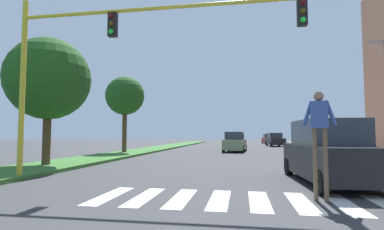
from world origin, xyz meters
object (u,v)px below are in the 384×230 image
Objects in this scene: suv_crossing at (330,153)px; pedestrian_performer at (319,128)px; tree_mid at (49,79)px; sedan_midblock at (235,143)px; sedan_far_horizon at (269,139)px; traffic_light_gantry at (115,45)px; sedan_distant at (275,140)px; tree_far at (125,96)px.

pedestrian_performer is at bearing -109.32° from suv_crossing.
tree_mid is 11.93m from pedestrian_performer.
tree_mid is 16.55m from sedan_midblock.
sedan_far_horizon is at bearing 70.76° from tree_mid.
sedan_midblock is at bearing -101.91° from sedan_far_horizon.
suv_crossing is at bearing 70.68° from pedestrian_performer.
traffic_light_gantry reaches higher than sedan_distant.
suv_crossing is (11.76, -12.16, -3.59)m from tree_far.
pedestrian_performer is 19.25m from sedan_midblock.
suv_crossing is 16.72m from sedan_midblock.
sedan_far_horizon is at bearing 64.32° from tree_far.
traffic_light_gantry is 2.61× the size of sedan_midblock.
sedan_far_horizon is (1.73, 40.21, -0.17)m from suv_crossing.
tree_mid is 1.32× the size of sedan_far_horizon.
pedestrian_performer is (10.52, -5.08, -2.40)m from tree_mid.
traffic_light_gantry reaches higher than sedan_midblock.
pedestrian_performer is 0.57× the size of sedan_distant.
tree_mid is at bearing -88.31° from tree_far.
tree_mid is 9.79m from tree_far.
suv_crossing is (6.74, 0.92, -3.50)m from traffic_light_gantry.
suv_crossing is at bearing -92.47° from sedan_far_horizon.
pedestrian_performer is at bearing -16.99° from traffic_light_gantry.
traffic_light_gantry is 18.03m from sedan_midblock.
tree_far reaches higher than tree_mid.
sedan_midblock is (-2.34, 19.09, -0.86)m from pedestrian_performer.
tree_mid reaches higher than sedan_distant.
tree_mid is 1.23× the size of suv_crossing.
sedan_midblock is at bearing 59.73° from tree_mid.
traffic_light_gantry is at bearing -101.64° from sedan_far_horizon.
sedan_distant is at bearing 64.34° from tree_mid.
traffic_light_gantry reaches higher than sedan_far_horizon.
pedestrian_performer is 0.60× the size of sedan_midblock.
tree_far is 2.38× the size of pedestrian_performer.
sedan_far_horizon is at bearing 86.43° from pedestrian_performer.
tree_mid is at bearing 154.25° from pedestrian_performer.
sedan_distant is at bearing 85.58° from pedestrian_performer.
traffic_light_gantry is 31.70m from sedan_distant.
traffic_light_gantry is at bearing -34.95° from tree_mid.
suv_crossing is (11.47, -2.38, -3.13)m from tree_mid.
tree_mid is 0.53× the size of traffic_light_gantry.
sedan_far_horizon is (2.68, 42.90, -0.90)m from pedestrian_performer.
sedan_midblock is at bearing 101.34° from suv_crossing.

